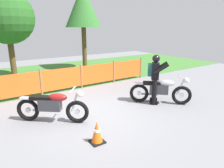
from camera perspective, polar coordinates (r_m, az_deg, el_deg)
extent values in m
cube|color=gray|center=(6.40, -5.32, -8.05)|extent=(24.00, 24.00, 0.02)
cube|color=#427A33|center=(11.70, -19.63, 2.24)|extent=(24.00, 6.76, 0.01)
cylinder|color=olive|center=(8.19, -19.46, 0.44)|extent=(0.08, 0.08, 1.05)
cylinder|color=olive|center=(8.75, -8.68, 2.14)|extent=(0.08, 0.08, 1.05)
cylinder|color=olive|center=(9.59, 0.53, 3.52)|extent=(0.08, 0.08, 1.05)
cylinder|color=olive|center=(10.64, 8.11, 4.60)|extent=(0.08, 0.08, 1.05)
cube|color=orange|center=(8.03, -25.32, -0.35)|extent=(1.62, 0.02, 0.85)
cube|color=orange|center=(8.43, -13.90, 1.45)|extent=(1.62, 0.02, 0.85)
cube|color=orange|center=(9.14, -3.87, 2.99)|extent=(1.62, 0.02, 0.85)
cube|color=orange|center=(10.09, 4.52, 4.21)|extent=(1.62, 0.02, 0.85)
cylinder|color=brown|center=(11.44, -26.37, 6.64)|extent=(0.28, 0.28, 2.13)
sphere|color=#286023|center=(11.35, -27.63, 16.44)|extent=(2.58, 2.58, 2.58)
cylinder|color=brown|center=(12.87, -7.82, 9.93)|extent=(0.28, 0.28, 2.55)
cone|color=#33702D|center=(12.85, -8.26, 20.95)|extent=(2.15, 2.15, 2.39)
torus|color=black|center=(7.27, 19.11, -3.05)|extent=(0.56, 0.54, 0.66)
cylinder|color=silver|center=(7.27, 19.11, -3.05)|extent=(0.15, 0.14, 0.14)
torus|color=black|center=(7.15, 7.66, -2.58)|extent=(0.56, 0.54, 0.66)
cylinder|color=silver|center=(7.15, 7.66, -2.58)|extent=(0.15, 0.14, 0.14)
cube|color=#38383D|center=(7.11, 13.11, -1.40)|extent=(0.62, 0.61, 0.33)
ellipsoid|color=#B7B7C1|center=(7.07, 15.14, 0.27)|extent=(0.56, 0.55, 0.23)
cube|color=black|center=(7.04, 11.12, 0.21)|extent=(0.57, 0.56, 0.10)
cube|color=silver|center=(7.05, 7.77, 0.20)|extent=(0.38, 0.38, 0.04)
cylinder|color=silver|center=(7.17, 18.84, -0.77)|extent=(0.21, 0.21, 0.59)
sphere|color=white|center=(7.14, 20.31, 1.00)|extent=(0.26, 0.26, 0.19)
cylinder|color=silver|center=(7.07, 18.76, 1.96)|extent=(0.45, 0.47, 0.03)
cylinder|color=silver|center=(7.31, 10.51, -2.85)|extent=(0.46, 0.44, 0.07)
torus|color=black|center=(5.68, -9.81, -7.75)|extent=(0.57, 0.50, 0.65)
cylinder|color=silver|center=(5.68, -9.81, -7.75)|extent=(0.15, 0.14, 0.14)
torus|color=black|center=(6.19, -22.69, -6.78)|extent=(0.57, 0.50, 0.65)
cylinder|color=silver|center=(6.19, -22.69, -6.78)|extent=(0.15, 0.14, 0.14)
cube|color=#38383D|center=(5.85, -17.14, -5.61)|extent=(0.62, 0.57, 0.32)
ellipsoid|color=maroon|center=(5.69, -15.14, -3.66)|extent=(0.56, 0.52, 0.22)
cube|color=black|center=(5.88, -19.58, -3.71)|extent=(0.58, 0.53, 0.10)
cube|color=silver|center=(6.07, -23.05, -3.69)|extent=(0.38, 0.36, 0.04)
cylinder|color=silver|center=(5.58, -10.55, -4.95)|extent=(0.22, 0.19, 0.58)
sphere|color=white|center=(5.46, -9.04, -2.75)|extent=(0.26, 0.26, 0.18)
cylinder|color=silver|center=(5.48, -11.14, -1.57)|extent=(0.41, 0.49, 0.03)
cylinder|color=silver|center=(6.17, -19.09, -7.10)|extent=(0.47, 0.41, 0.07)
cylinder|color=black|center=(7.28, 11.78, -1.62)|extent=(0.21, 0.21, 0.86)
cube|color=black|center=(7.40, 11.62, -4.35)|extent=(0.26, 0.26, 0.12)
cylinder|color=black|center=(6.98, 11.88, -2.40)|extent=(0.21, 0.21, 0.86)
cube|color=black|center=(7.10, 11.71, -5.24)|extent=(0.26, 0.26, 0.12)
cube|color=black|center=(6.95, 12.16, 3.58)|extent=(0.42, 0.43, 0.56)
cylinder|color=black|center=(7.15, 13.59, 4.85)|extent=(0.42, 0.41, 0.38)
cylinder|color=black|center=(6.72, 13.83, 4.14)|extent=(0.42, 0.41, 0.38)
sphere|color=black|center=(6.87, 12.36, 7.05)|extent=(0.35, 0.35, 0.25)
cube|color=black|center=(6.88, 13.20, 7.00)|extent=(0.15, 0.15, 0.08)
cube|color=#194C47|center=(6.93, 10.77, 3.97)|extent=(0.31, 0.31, 0.40)
cube|color=black|center=(4.86, -4.23, -15.95)|extent=(0.32, 0.32, 0.03)
cone|color=orange|center=(4.73, -4.29, -13.22)|extent=(0.26, 0.26, 0.50)
cylinder|color=white|center=(4.72, -4.30, -12.96)|extent=(0.15, 0.15, 0.06)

